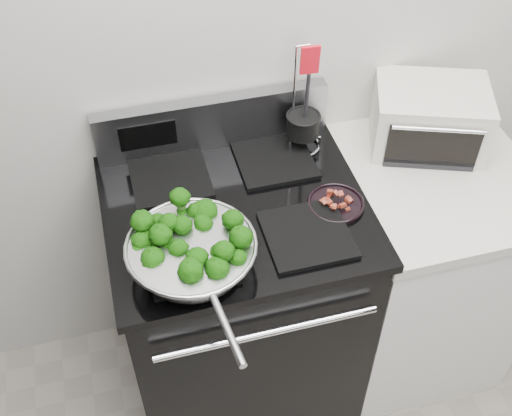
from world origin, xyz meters
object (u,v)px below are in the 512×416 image
object	(u,v)px
gas_range	(238,298)
bacon_plate	(336,201)
skillet	(192,253)
utensil_holder	(303,130)
toaster_oven	(429,117)

from	to	relation	value
gas_range	bacon_plate	size ratio (longest dim) A/B	6.61
gas_range	bacon_plate	distance (m)	0.57
gas_range	skillet	world-z (taller)	gas_range
bacon_plate	utensil_holder	xyz separation A→B (m)	(-0.01, 0.29, 0.05)
bacon_plate	toaster_oven	xyz separation A→B (m)	(0.41, 0.24, 0.06)
utensil_holder	bacon_plate	bearing A→B (deg)	-82.62
gas_range	toaster_oven	world-z (taller)	gas_range
utensil_holder	gas_range	bearing A→B (deg)	-138.15
skillet	toaster_oven	world-z (taller)	toaster_oven
gas_range	toaster_oven	size ratio (longest dim) A/B	2.60
bacon_plate	gas_range	bearing A→B (deg)	165.35
skillet	toaster_oven	size ratio (longest dim) A/B	1.31
skillet	bacon_plate	size ratio (longest dim) A/B	3.32
skillet	bacon_plate	xyz separation A→B (m)	(0.46, 0.12, -0.04)
bacon_plate	skillet	bearing A→B (deg)	-165.22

